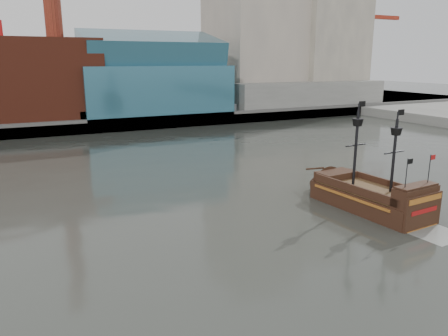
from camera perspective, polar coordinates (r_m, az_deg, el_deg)
ground at (r=29.25m, az=14.30°, el=-13.42°), size 400.00×400.00×0.00m
promenade_far at (r=113.45m, az=-17.30°, el=7.19°), size 220.00×60.00×2.00m
seawall at (r=84.61m, az=-14.08°, el=5.48°), size 220.00×1.00×2.60m
skyline at (r=107.02m, az=-14.67°, el=19.65°), size 149.00×45.00×62.00m
crane_a at (r=139.78m, az=17.98°, el=15.77°), size 22.50×4.00×32.25m
crane_b at (r=153.54m, az=17.90°, el=14.24°), size 19.10×4.00×26.25m
pirate_ship at (r=41.64m, az=18.65°, el=-3.96°), size 5.27×14.17×10.39m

